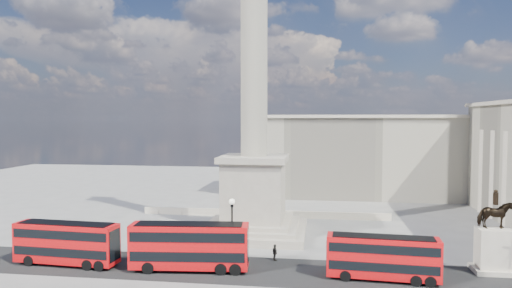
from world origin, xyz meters
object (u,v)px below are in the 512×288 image
Objects in this scene: red_bus_a at (67,243)px; red_bus_b at (190,246)px; nelsons_column at (254,140)px; pedestrian_walking at (345,243)px; equestrian_statue at (494,244)px; red_bus_c at (383,257)px; pedestrian_standing at (429,260)px; victorian_lamp at (232,226)px; pedestrian_crossing at (275,253)px.

red_bus_b is at bearing 4.19° from red_bus_a.
nelsons_column is 18.11m from pedestrian_walking.
pedestrian_walking is at bearing 158.45° from equestrian_statue.
red_bus_c is 6.00× the size of pedestrian_walking.
equestrian_statue is 6.65m from pedestrian_standing.
red_bus_a is 1.34× the size of equestrian_statue.
red_bus_a is 6.36× the size of pedestrian_walking.
pedestrian_walking is (-3.16, 9.68, -1.38)m from red_bus_c.
victorian_lamp reaches higher than pedestrian_standing.
pedestrian_walking is (-14.75, 5.83, -2.10)m from equestrian_statue.
nelsons_column is 30.99m from equestrian_statue.
red_bus_a is at bearing -175.18° from equestrian_statue.
pedestrian_crossing is at bearing -150.36° from pedestrian_walking.
pedestrian_crossing is at bearing 22.70° from red_bus_b.
nelsons_column is 4.32× the size of red_bus_a.
victorian_lamp reaches higher than pedestrian_crossing.
red_bus_b is 6.86× the size of pedestrian_walking.
nelsons_column is at bearing 88.32° from victorian_lamp.
nelsons_column is 16.32m from victorian_lamp.
victorian_lamp is 3.91× the size of pedestrian_crossing.
pedestrian_standing is at bearing 10.56° from red_bus_a.
pedestrian_crossing is (-11.11, 4.58, -1.35)m from red_bus_c.
nelsons_column reaches higher than red_bus_c.
equestrian_statue is at bearing 1.70° from red_bus_b.
pedestrian_crossing is (-22.71, 0.73, -2.08)m from equestrian_statue.
red_bus_a is at bearing 175.19° from red_bus_b.
victorian_lamp is at bearing -91.68° from nelsons_column.
red_bus_b is at bearing -152.65° from victorian_lamp.
nelsons_column is at bearing 137.22° from red_bus_c.
equestrian_statue is at bearing 158.23° from pedestrian_standing.
red_bus_c is 12.10m from pedestrian_crossing.
equestrian_statue reaches higher than pedestrian_standing.
nelsons_column reaches higher than victorian_lamp.
victorian_lamp is at bearing 175.85° from red_bus_c.
red_bus_a is 44.99m from equestrian_statue.
pedestrian_walking is 9.45m from pedestrian_crossing.
pedestrian_walking is 9.92m from pedestrian_standing.
red_bus_a is 6.19× the size of pedestrian_crossing.
pedestrian_crossing is at bearing -70.89° from nelsons_column.
pedestrian_standing is (-6.25, 0.73, -2.16)m from equestrian_statue.
nelsons_column reaches higher than red_bus_a.
red_bus_b is at bearing -105.54° from nelsons_column.
pedestrian_standing is 16.46m from pedestrian_crossing.
victorian_lamp is at bearing 22.25° from red_bus_b.
red_bus_c is at bearing -5.51° from red_bus_b.
red_bus_c is at bearing -8.17° from victorian_lamp.
pedestrian_walking is at bearing 25.12° from red_bus_b.
red_bus_a is at bearing 71.91° from pedestrian_crossing.
red_bus_b is (-4.43, -15.94, -10.31)m from nelsons_column.
equestrian_statue is (26.69, -12.23, -9.91)m from nelsons_column.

